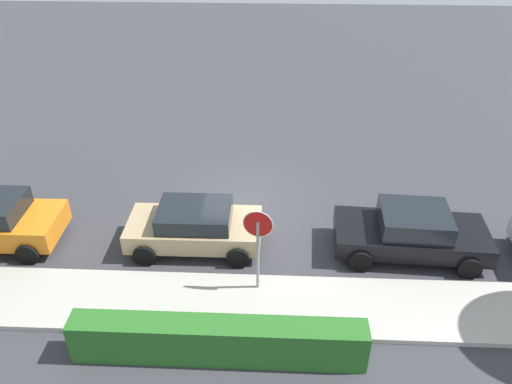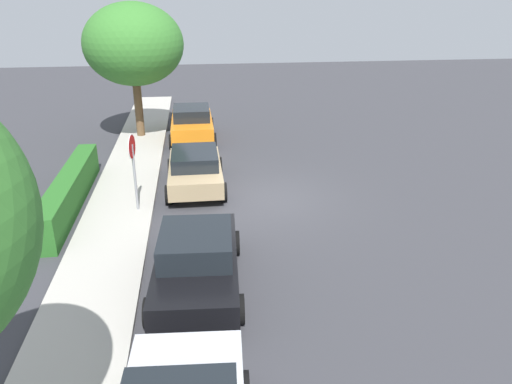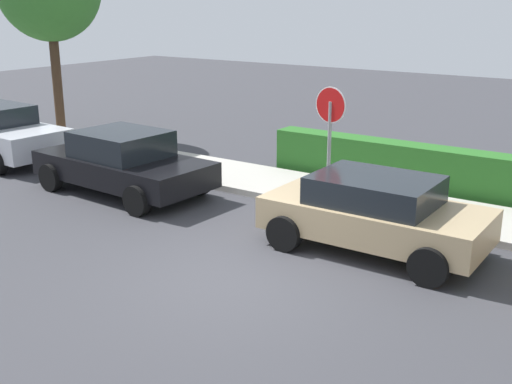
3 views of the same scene
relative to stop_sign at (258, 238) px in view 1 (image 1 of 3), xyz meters
name	(u,v)px [view 1 (image 1 of 3)]	position (x,y,z in m)	size (l,w,h in m)	color
ground_plane	(243,202)	(0.67, -4.17, -1.74)	(60.00, 60.00, 0.00)	#38383D
sidewalk_curb	(230,304)	(0.67, 0.59, -1.67)	(32.00, 2.09, 0.14)	#B2ADA3
stop_sign	(258,238)	(0.00, 0.00, 0.00)	(0.75, 0.13, 2.54)	gray
parked_car_tan	(195,226)	(1.89, -1.81, -1.03)	(3.84, 2.01, 1.35)	tan
parked_car_black	(411,232)	(-4.28, -1.80, -1.02)	(4.36, 2.27, 1.43)	black
front_yard_hedge	(218,341)	(0.79, 2.17, -1.21)	(6.57, 0.65, 1.07)	#286623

